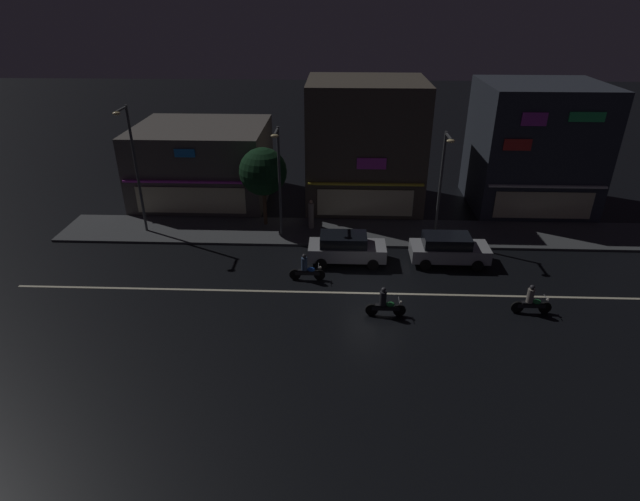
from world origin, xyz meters
The scene contains 17 objects.
ground_plane centered at (0.00, 0.00, 0.00)m, with size 140.00×140.00×0.00m, color black.
lane_divider_stripe centered at (0.00, 0.00, 0.01)m, with size 36.53×0.16×0.01m, color beige.
sidewalk_far centered at (0.00, 7.17, 0.07)m, with size 38.45×3.97×0.14m, color #424447.
storefront_left_block centered at (11.53, 12.65, 4.20)m, with size 7.84×7.13×8.40m.
storefront_center_block centered at (0.00, 12.51, 4.27)m, with size 7.84×6.86×8.55m.
storefront_right_block centered at (-11.53, 13.11, 2.65)m, with size 9.13×8.07×5.30m.
streetlamp_west centered at (-13.87, 6.62, 4.69)m, with size 0.44×1.64×7.79m.
streetlamp_mid centered at (-5.25, 6.31, 4.13)m, with size 0.44×1.64×6.72m.
streetlamp_east centered at (4.19, 6.18, 4.05)m, with size 0.44×1.64×6.57m.
pedestrian_on_sidewalk centered at (-3.46, 7.63, 1.02)m, with size 0.34×0.34×1.89m.
street_tree centered at (-6.46, 8.11, 3.67)m, with size 2.98×2.98×5.04m.
parked_car_near_kerb centered at (-1.27, 3.39, 0.87)m, with size 4.30×1.98×1.67m.
parked_car_trailing centered at (4.44, 3.49, 0.87)m, with size 4.30×1.98×1.67m.
motorcycle_lead centered at (7.42, -1.44, 0.63)m, with size 1.90×0.60×1.52m.
motorcycle_following centered at (0.51, -1.93, 0.63)m, with size 1.90×0.60×1.52m.
motorcycle_opposite_lane centered at (-3.38, 1.26, 0.63)m, with size 1.90×0.60×1.52m.
traffic_cone centered at (5.53, 4.48, 0.28)m, with size 0.36×0.36×0.55m, color orange.
Camera 1 is at (-1.74, -22.02, 13.62)m, focal length 28.53 mm.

